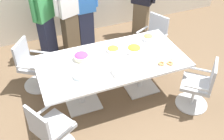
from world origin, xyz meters
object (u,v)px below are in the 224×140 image
object	(u,v)px
office_chair_0	(51,132)
person_standing_3	(142,0)
office_chair_3	(33,67)
snack_bowl_cookies	(148,37)
plate_stack	(80,76)
person_standing_2	(84,8)
person_standing_1	(68,11)
snack_bowl_chips_orange	(134,49)
snack_bowl_candy_mix	(81,56)
conference_table	(112,66)
donut_platter	(164,60)
person_standing_0	(44,15)
office_chair_2	(153,40)
snack_bowl_pretzels	(113,49)
office_chair_1	(199,87)
napkin_pile	(119,72)

from	to	relation	value
office_chair_0	person_standing_3	world-z (taller)	person_standing_3
office_chair_3	snack_bowl_cookies	bearing A→B (deg)	112.35
plate_stack	person_standing_2	bearing A→B (deg)	71.05
person_standing_2	person_standing_3	world-z (taller)	person_standing_2
person_standing_1	person_standing_2	world-z (taller)	person_standing_1
person_standing_1	snack_bowl_chips_orange	xyz separation A→B (m)	(0.73, -1.53, -0.14)
person_standing_3	snack_bowl_candy_mix	bearing A→B (deg)	86.09
conference_table	person_standing_1	xyz separation A→B (m)	(-0.29, 1.62, 0.33)
donut_platter	office_chair_0	bearing A→B (deg)	-167.07
office_chair_0	snack_bowl_candy_mix	xyz separation A→B (m)	(0.76, 0.99, 0.40)
snack_bowl_candy_mix	person_standing_0	bearing A→B (deg)	102.50
office_chair_3	office_chair_2	bearing A→B (deg)	124.19
person_standing_3	office_chair_3	bearing A→B (deg)	66.85
office_chair_2	snack_bowl_candy_mix	world-z (taller)	office_chair_2
snack_bowl_pretzels	snack_bowl_chips_orange	bearing A→B (deg)	-25.08
office_chair_0	person_standing_1	world-z (taller)	person_standing_1
conference_table	office_chair_2	world-z (taller)	office_chair_2
office_chair_1	person_standing_2	xyz separation A→B (m)	(-1.15, 2.47, 0.51)
person_standing_0	plate_stack	distance (m)	1.90
person_standing_1	person_standing_3	distance (m)	1.68
person_standing_3	conference_table	bearing A→B (deg)	98.11
snack_bowl_candy_mix	donut_platter	distance (m)	1.35
office_chair_1	office_chair_2	bearing A→B (deg)	42.59
office_chair_0	person_standing_2	world-z (taller)	person_standing_2
conference_table	office_chair_2	distance (m)	1.45
person_standing_2	snack_bowl_chips_orange	size ratio (longest dim) A/B	7.04
napkin_pile	office_chair_2	bearing A→B (deg)	42.15
snack_bowl_candy_mix	office_chair_2	bearing A→B (deg)	18.39
office_chair_0	napkin_pile	xyz separation A→B (m)	(1.17, 0.42, 0.38)
person_standing_2	plate_stack	bearing A→B (deg)	67.83
snack_bowl_chips_orange	office_chair_3	bearing A→B (deg)	157.73
office_chair_1	snack_bowl_cookies	distance (m)	1.24
conference_table	person_standing_0	world-z (taller)	person_standing_0
office_chair_2	snack_bowl_candy_mix	size ratio (longest dim) A/B	3.58
donut_platter	conference_table	bearing A→B (deg)	158.12
person_standing_3	snack_bowl_cookies	distance (m)	1.44
person_standing_0	snack_bowl_candy_mix	size ratio (longest dim) A/B	6.89
office_chair_2	person_standing_1	world-z (taller)	person_standing_1
office_chair_2	plate_stack	distance (m)	2.08
office_chair_0	office_chair_1	size ratio (longest dim) A/B	1.00
snack_bowl_candy_mix	plate_stack	size ratio (longest dim) A/B	1.15
office_chair_1	snack_bowl_chips_orange	xyz separation A→B (m)	(-0.78, 0.86, 0.40)
office_chair_1	person_standing_1	bearing A→B (deg)	74.53
person_standing_3	office_chair_0	bearing A→B (deg)	91.05
conference_table	person_standing_3	xyz separation A→B (m)	(1.38, 1.67, 0.25)
snack_bowl_pretzels	napkin_pile	distance (m)	0.61
person_standing_0	napkin_pile	distance (m)	2.16
conference_table	person_standing_3	distance (m)	2.19
person_standing_2	snack_bowl_candy_mix	distance (m)	1.57
person_standing_2	person_standing_3	size ratio (longest dim) A/B	1.03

